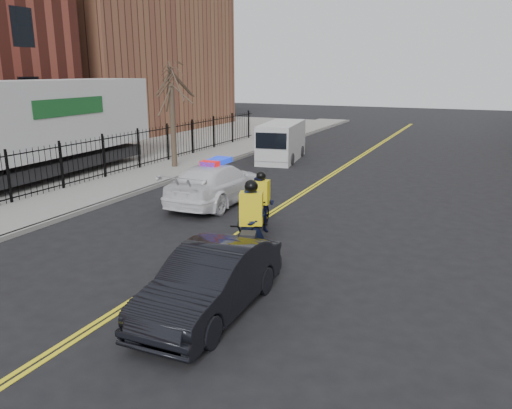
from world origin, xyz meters
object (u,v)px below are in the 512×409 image
(cargo_van, at_px, (281,142))
(semi_trailer, at_px, (27,125))
(police_cruiser, at_px, (217,183))
(dark_sedan, at_px, (211,281))
(cyclist_near, at_px, (251,235))
(cyclist_far, at_px, (261,208))

(cargo_van, bearing_deg, semi_trailer, -138.34)
(cargo_van, bearing_deg, police_cruiser, -91.54)
(dark_sedan, bearing_deg, semi_trailer, 149.39)
(cyclist_near, height_order, cyclist_far, cyclist_near)
(semi_trailer, distance_m, cyclist_near, 13.95)
(cargo_van, bearing_deg, cyclist_far, -79.99)
(cargo_van, distance_m, semi_trailer, 12.70)
(cargo_van, relative_size, semi_trailer, 0.36)
(cargo_van, height_order, cyclist_far, cargo_van)
(cyclist_near, bearing_deg, cyclist_far, 89.48)
(police_cruiser, distance_m, cyclist_far, 3.83)
(semi_trailer, bearing_deg, police_cruiser, -1.77)
(cyclist_near, bearing_deg, police_cruiser, 107.82)
(cargo_van, bearing_deg, dark_sedan, -81.67)
(cyclist_far, bearing_deg, dark_sedan, -83.71)
(police_cruiser, height_order, cargo_van, cargo_van)
(police_cruiser, bearing_deg, cargo_van, -82.81)
(police_cruiser, xyz_separation_m, cyclist_near, (3.77, -4.94, 0.01))
(semi_trailer, bearing_deg, cargo_van, 47.85)
(cyclist_far, bearing_deg, semi_trailer, 162.07)
(cargo_van, distance_m, cyclist_far, 12.78)
(dark_sedan, height_order, cyclist_far, cyclist_far)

